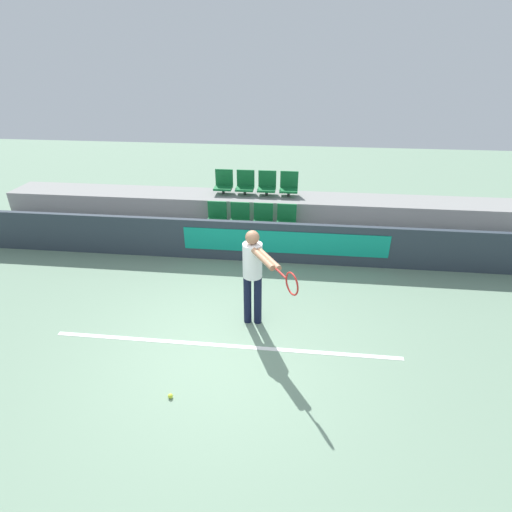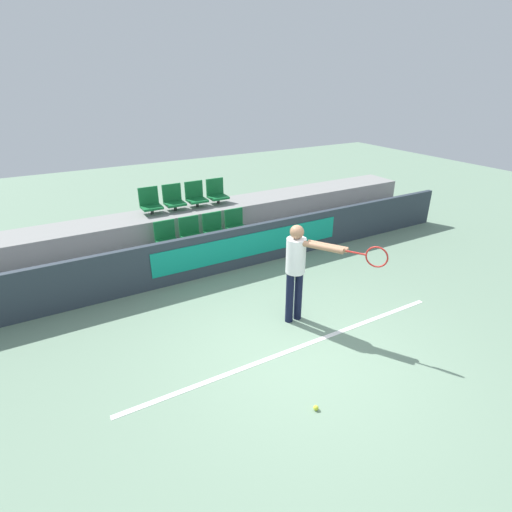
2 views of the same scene
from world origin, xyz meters
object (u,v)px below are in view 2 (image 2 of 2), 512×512
(stadium_chair_3, at_px, (236,224))
(tennis_player, at_px, (300,264))
(stadium_chair_7, at_px, (217,193))
(stadium_chair_4, at_px, (150,202))
(stadium_chair_6, at_px, (196,196))
(stadium_chair_5, at_px, (174,199))
(stadium_chair_0, at_px, (166,237))
(stadium_chair_2, at_px, (214,228))
(stadium_chair_1, at_px, (191,232))
(tennis_ball, at_px, (316,408))

(stadium_chair_3, bearing_deg, tennis_player, -97.41)
(stadium_chair_3, relative_size, stadium_chair_7, 1.00)
(stadium_chair_4, distance_m, stadium_chair_7, 1.61)
(stadium_chair_6, bearing_deg, stadium_chair_5, 180.00)
(stadium_chair_6, height_order, stadium_chair_7, same)
(stadium_chair_5, bearing_deg, stadium_chair_0, -118.59)
(stadium_chair_2, distance_m, stadium_chair_5, 1.22)
(stadium_chair_1, xyz_separation_m, stadium_chair_6, (0.54, 0.99, 0.48))
(stadium_chair_5, distance_m, stadium_chair_6, 0.54)
(stadium_chair_0, relative_size, tennis_ball, 8.66)
(stadium_chair_4, relative_size, stadium_chair_6, 1.00)
(tennis_player, bearing_deg, stadium_chair_2, 61.34)
(stadium_chair_0, distance_m, stadium_chair_6, 1.53)
(stadium_chair_4, height_order, stadium_chair_6, same)
(stadium_chair_7, bearing_deg, stadium_chair_6, 180.00)
(stadium_chair_4, bearing_deg, stadium_chair_3, -31.45)
(stadium_chair_7, relative_size, tennis_ball, 8.66)
(stadium_chair_0, height_order, stadium_chair_5, stadium_chair_5)
(stadium_chair_0, distance_m, stadium_chair_5, 1.22)
(stadium_chair_1, bearing_deg, stadium_chair_2, 0.00)
(stadium_chair_4, xyz_separation_m, tennis_player, (1.22, -3.98, -0.15))
(stadium_chair_4, xyz_separation_m, stadium_chair_5, (0.54, 0.00, 0.00))
(stadium_chair_6, bearing_deg, tennis_ball, -97.84)
(stadium_chair_2, relative_size, stadium_chair_7, 1.00)
(tennis_ball, bearing_deg, stadium_chair_6, 82.16)
(stadium_chair_2, bearing_deg, stadium_chair_6, 90.00)
(tennis_player, height_order, tennis_ball, tennis_player)
(stadium_chair_5, height_order, tennis_ball, stadium_chair_5)
(stadium_chair_2, distance_m, stadium_chair_3, 0.54)
(stadium_chair_3, xyz_separation_m, stadium_chair_7, (0.00, 0.99, 0.48))
(stadium_chair_3, xyz_separation_m, stadium_chair_4, (-1.61, 0.99, 0.48))
(stadium_chair_0, relative_size, stadium_chair_7, 1.00)
(stadium_chair_1, bearing_deg, stadium_chair_0, 180.00)
(stadium_chair_4, relative_size, tennis_ball, 8.66)
(tennis_player, bearing_deg, stadium_chair_6, 60.64)
(stadium_chair_1, relative_size, tennis_player, 0.34)
(stadium_chair_2, bearing_deg, stadium_chair_4, 137.46)
(stadium_chair_2, bearing_deg, tennis_player, -87.17)
(stadium_chair_6, distance_m, tennis_ball, 5.88)
(stadium_chair_3, xyz_separation_m, tennis_player, (-0.39, -2.99, 0.33))
(stadium_chair_3, relative_size, stadium_chair_5, 1.00)
(stadium_chair_1, xyz_separation_m, stadium_chair_7, (1.07, 0.99, 0.48))
(stadium_chair_7, bearing_deg, stadium_chair_2, -118.59)
(stadium_chair_6, relative_size, stadium_chair_7, 1.00)
(tennis_ball, bearing_deg, stadium_chair_1, 86.98)
(stadium_chair_0, xyz_separation_m, tennis_player, (1.22, -2.99, 0.33))
(stadium_chair_5, xyz_separation_m, stadium_chair_7, (1.07, 0.00, 0.00))
(stadium_chair_0, relative_size, stadium_chair_3, 1.00)
(stadium_chair_4, bearing_deg, stadium_chair_6, 0.00)
(tennis_ball, bearing_deg, stadium_chair_2, 80.55)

